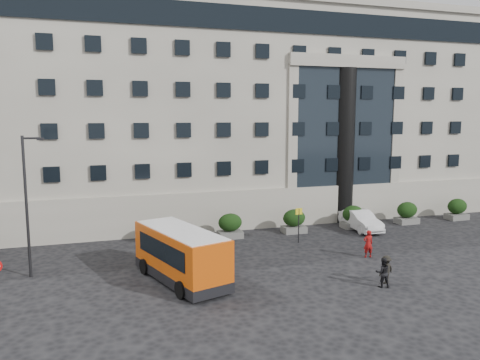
% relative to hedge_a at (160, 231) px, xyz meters
% --- Properties ---
extents(ground, '(120.00, 120.00, 0.00)m').
position_rel_hedge_a_xyz_m(ground, '(4.00, -7.80, -0.93)').
color(ground, black).
rests_on(ground, ground).
extents(civic_building, '(44.00, 24.00, 18.00)m').
position_rel_hedge_a_xyz_m(civic_building, '(10.00, 14.20, 8.07)').
color(civic_building, gray).
rests_on(civic_building, ground).
extents(entrance_column, '(1.80, 1.80, 13.00)m').
position_rel_hedge_a_xyz_m(entrance_column, '(16.00, 2.50, 5.57)').
color(entrance_column, black).
rests_on(entrance_column, ground).
extents(hedge_a, '(1.80, 1.26, 1.84)m').
position_rel_hedge_a_xyz_m(hedge_a, '(0.00, 0.00, 0.00)').
color(hedge_a, '#595856').
rests_on(hedge_a, ground).
extents(hedge_b, '(1.80, 1.26, 1.84)m').
position_rel_hedge_a_xyz_m(hedge_b, '(5.20, 0.00, 0.00)').
color(hedge_b, '#595856').
rests_on(hedge_b, ground).
extents(hedge_c, '(1.80, 1.26, 1.84)m').
position_rel_hedge_a_xyz_m(hedge_c, '(10.40, 0.00, 0.00)').
color(hedge_c, '#595856').
rests_on(hedge_c, ground).
extents(hedge_d, '(1.80, 1.26, 1.84)m').
position_rel_hedge_a_xyz_m(hedge_d, '(15.60, 0.00, 0.00)').
color(hedge_d, '#595856').
rests_on(hedge_d, ground).
extents(hedge_e, '(1.80, 1.26, 1.84)m').
position_rel_hedge_a_xyz_m(hedge_e, '(20.80, 0.00, 0.00)').
color(hedge_e, '#595856').
rests_on(hedge_e, ground).
extents(hedge_f, '(1.80, 1.26, 1.84)m').
position_rel_hedge_a_xyz_m(hedge_f, '(26.00, 0.00, 0.00)').
color(hedge_f, '#595856').
rests_on(hedge_f, ground).
extents(street_lamp, '(1.16, 0.18, 8.00)m').
position_rel_hedge_a_xyz_m(street_lamp, '(-7.94, -4.80, 3.44)').
color(street_lamp, '#262628').
rests_on(street_lamp, ground).
extents(bus_stop_sign, '(0.50, 0.08, 2.52)m').
position_rel_hedge_a_xyz_m(bus_stop_sign, '(9.50, -2.80, 0.80)').
color(bus_stop_sign, '#262628').
rests_on(bus_stop_sign, ground).
extents(minibus, '(4.41, 7.40, 2.92)m').
position_rel_hedge_a_xyz_m(minibus, '(0.02, -8.05, 0.68)').
color(minibus, '#C44709').
rests_on(minibus, ground).
extents(red_truck, '(3.35, 6.16, 3.17)m').
position_rel_hedge_a_xyz_m(red_truck, '(-9.31, 8.31, 0.69)').
color(red_truck, maroon).
rests_on(red_truck, ground).
extents(white_taxi, '(1.91, 4.82, 1.56)m').
position_rel_hedge_a_xyz_m(white_taxi, '(15.83, -0.80, -0.15)').
color(white_taxi, silver).
rests_on(white_taxi, ground).
extents(pedestrian_a, '(0.69, 0.48, 1.80)m').
position_rel_hedge_a_xyz_m(pedestrian_a, '(12.31, -7.35, -0.03)').
color(pedestrian_a, maroon).
rests_on(pedestrian_a, ground).
extents(pedestrian_b, '(0.92, 0.80, 1.61)m').
position_rel_hedge_a_xyz_m(pedestrian_b, '(10.10, -12.17, -0.13)').
color(pedestrian_b, black).
rests_on(pedestrian_b, ground).
extents(pedestrian_c, '(1.13, 0.85, 1.55)m').
position_rel_hedge_a_xyz_m(pedestrian_c, '(10.61, -11.74, -0.15)').
color(pedestrian_c, black).
rests_on(pedestrian_c, ground).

